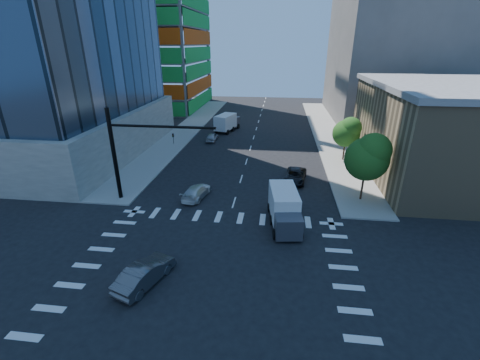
# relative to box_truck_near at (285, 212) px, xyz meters

# --- Properties ---
(ground) EXTENTS (160.00, 160.00, 0.00)m
(ground) POSITION_rel_box_truck_near_xyz_m (-4.89, -8.27, -1.30)
(ground) COLOR black
(ground) RESTS_ON ground
(road_markings) EXTENTS (20.00, 20.00, 0.01)m
(road_markings) POSITION_rel_box_truck_near_xyz_m (-4.89, -8.27, -1.29)
(road_markings) COLOR silver
(road_markings) RESTS_ON ground
(sidewalk_ne) EXTENTS (5.00, 60.00, 0.15)m
(sidewalk_ne) POSITION_rel_box_truck_near_xyz_m (7.61, 31.73, -1.22)
(sidewalk_ne) COLOR gray
(sidewalk_ne) RESTS_ON ground
(sidewalk_nw) EXTENTS (5.00, 60.00, 0.15)m
(sidewalk_nw) POSITION_rel_box_truck_near_xyz_m (-17.39, 31.73, -1.22)
(sidewalk_nw) COLOR gray
(sidewalk_nw) RESTS_ON ground
(commercial_building) EXTENTS (20.50, 22.50, 10.60)m
(commercial_building) POSITION_rel_box_truck_near_xyz_m (20.11, 13.73, 4.02)
(commercial_building) COLOR #917854
(commercial_building) RESTS_ON ground
(bg_building_ne) EXTENTS (24.00, 30.00, 28.00)m
(bg_building_ne) POSITION_rel_box_truck_near_xyz_m (22.11, 46.73, 12.70)
(bg_building_ne) COLOR #5C5753
(bg_building_ne) RESTS_ON ground
(signal_mast_nw) EXTENTS (10.20, 0.40, 9.00)m
(signal_mast_nw) POSITION_rel_box_truck_near_xyz_m (-14.89, 3.23, 4.20)
(signal_mast_nw) COLOR black
(signal_mast_nw) RESTS_ON sidewalk_nw
(tree_south) EXTENTS (4.16, 4.16, 6.82)m
(tree_south) POSITION_rel_box_truck_near_xyz_m (7.73, 5.63, 3.39)
(tree_south) COLOR #382316
(tree_south) RESTS_ON sidewalk_ne
(tree_north) EXTENTS (3.54, 3.52, 5.78)m
(tree_north) POSITION_rel_box_truck_near_xyz_m (8.03, 17.63, 2.69)
(tree_north) COLOR #382316
(tree_north) RESTS_ON sidewalk_ne
(car_nb_far) EXTENTS (2.91, 5.08, 1.33)m
(car_nb_far) POSITION_rel_box_truck_near_xyz_m (1.28, 9.83, -0.63)
(car_nb_far) COLOR black
(car_nb_far) RESTS_ON ground
(car_sb_near) EXTENTS (2.61, 4.69, 1.29)m
(car_sb_near) POSITION_rel_box_truck_near_xyz_m (-8.82, 4.40, -0.65)
(car_sb_near) COLOR silver
(car_sb_near) RESTS_ON ground
(car_sb_mid) EXTENTS (1.61, 3.80, 1.28)m
(car_sb_mid) POSITION_rel_box_truck_near_xyz_m (-11.36, 24.80, -0.66)
(car_sb_mid) COLOR #A8A9B0
(car_sb_mid) RESTS_ON ground
(car_sb_cross) EXTENTS (3.04, 4.85, 1.51)m
(car_sb_cross) POSITION_rel_box_truck_near_xyz_m (-9.03, -8.42, -0.54)
(car_sb_cross) COLOR #48494D
(car_sb_cross) RESTS_ON ground
(box_truck_near) EXTENTS (3.10, 5.85, 2.93)m
(box_truck_near) POSITION_rel_box_truck_near_xyz_m (0.00, 0.00, 0.00)
(box_truck_near) COLOR black
(box_truck_near) RESTS_ON ground
(box_truck_far) EXTENTS (3.98, 6.21, 3.02)m
(box_truck_far) POSITION_rel_box_truck_near_xyz_m (-9.90, 31.74, 0.04)
(box_truck_far) COLOR black
(box_truck_far) RESTS_ON ground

